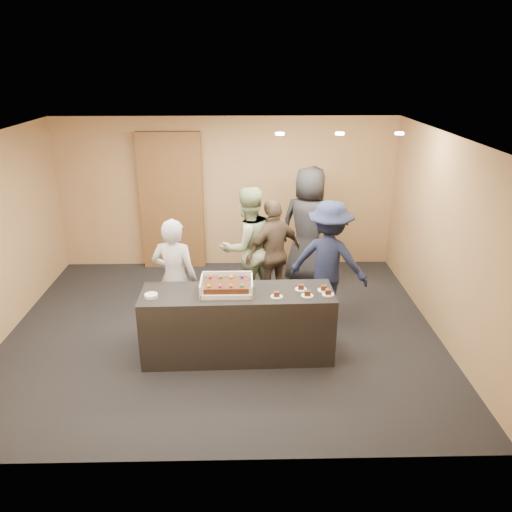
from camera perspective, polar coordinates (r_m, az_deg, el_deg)
name	(u,v)px	position (r m, az deg, el deg)	size (l,w,h in m)	color
room	(221,240)	(6.64, -4.08, 1.79)	(6.04, 6.00, 2.70)	black
serving_counter	(238,324)	(6.41, -2.08, -7.78)	(2.40, 0.70, 0.90)	black
storage_cabinet	(172,202)	(9.07, -9.62, 6.13)	(1.12, 0.15, 2.45)	brown
cake_box	(227,288)	(6.21, -3.36, -3.69)	(0.64, 0.44, 0.19)	white
sheet_cake	(227,285)	(6.17, -3.38, -3.35)	(0.55, 0.38, 0.11)	#33160B
plate_stack	(151,296)	(6.20, -11.90, -4.44)	(0.16, 0.16, 0.04)	white
slice_a	(277,295)	(6.08, 2.38, -4.47)	(0.15, 0.15, 0.07)	white
slice_b	(301,288)	(6.29, 5.16, -3.63)	(0.15, 0.15, 0.07)	white
slice_c	(307,294)	(6.13, 5.89, -4.35)	(0.15, 0.15, 0.07)	white
slice_d	(324,289)	(6.29, 7.73, -3.72)	(0.15, 0.15, 0.07)	white
slice_e	(328,293)	(6.19, 8.24, -4.19)	(0.15, 0.15, 0.07)	white
person_server_grey	(175,279)	(6.80, -9.26, -2.58)	(0.61, 0.40, 1.68)	#B0AFB5
person_sage_man	(248,247)	(7.58, -0.98, 1.02)	(0.91, 0.71, 1.86)	#90A174
person_navy_man	(329,261)	(7.26, 8.31, -0.55)	(1.15, 0.66, 1.78)	#1A213D
person_brown_extra	(274,253)	(7.57, 2.02, 0.31)	(0.99, 0.41, 1.70)	brown
person_dark_suit	(309,226)	(8.36, 6.04, 3.39)	(0.98, 0.64, 2.00)	#27272C
ceiling_spotlights	(340,134)	(6.92, 9.55, 13.63)	(1.72, 0.12, 0.03)	#FFEAC6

